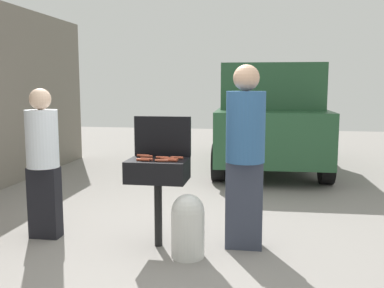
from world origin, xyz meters
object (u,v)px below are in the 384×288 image
hot_dog_1 (171,160)px  hot_dog_9 (162,160)px  person_right (245,150)px  hot_dog_4 (146,159)px  hot_dog_7 (143,160)px  hot_dog_2 (172,159)px  hot_dog_8 (143,156)px  bbq_grill (158,173)px  hot_dog_3 (147,156)px  hot_dog_6 (162,158)px  person_left (43,158)px  propane_tank (188,225)px  hot_dog_0 (167,158)px  hot_dog_5 (177,158)px  parked_minivan (269,116)px

hot_dog_1 → hot_dog_9: (-0.08, -0.03, 0.00)m
hot_dog_9 → person_right: (0.80, 0.22, 0.09)m
hot_dog_4 → hot_dog_7: 0.06m
hot_dog_2 → hot_dog_8: same height
hot_dog_9 → bbq_grill: bearing=120.2°
hot_dog_3 → hot_dog_6: 0.19m
person_left → person_right: (2.14, 0.06, 0.13)m
bbq_grill → propane_tank: (0.35, -0.24, -0.44)m
hot_dog_3 → hot_dog_1: bearing=-32.6°
hot_dog_7 → hot_dog_6: bearing=46.8°
bbq_grill → hot_dog_0: 0.18m
hot_dog_2 → hot_dog_7: same height
hot_dog_1 → hot_dog_3: bearing=147.4°
hot_dog_0 → hot_dog_5: (0.09, 0.06, 0.00)m
bbq_grill → hot_dog_4: bearing=-145.8°
propane_tank → hot_dog_6: bearing=137.4°
hot_dog_6 → hot_dog_9: (0.03, -0.17, 0.00)m
hot_dog_3 → hot_dog_4: size_ratio=1.00×
hot_dog_6 → hot_dog_2: bearing=-36.8°
hot_dog_2 → hot_dog_9: (-0.09, -0.08, 0.00)m
hot_dog_0 → hot_dog_4: size_ratio=1.00×
bbq_grill → hot_dog_8: 0.28m
hot_dog_6 → person_right: (0.83, 0.06, 0.09)m
hot_dog_1 → person_right: 0.75m
hot_dog_5 → hot_dog_8: same height
hot_dog_3 → hot_dog_9: (0.21, -0.22, 0.00)m
hot_dog_4 → propane_tank: (0.45, -0.18, -0.60)m
hot_dog_7 → hot_dog_9: (0.19, -0.00, 0.00)m
propane_tank → hot_dog_1: bearing=142.6°
hot_dog_3 → hot_dog_9: 0.31m
hot_dog_2 → hot_dog_8: 0.39m
hot_dog_7 → propane_tank: size_ratio=0.21×
person_right → parked_minivan: parked_minivan is taller
hot_dog_0 → hot_dog_6: size_ratio=1.00×
person_left → hot_dog_0: bearing=13.6°
hot_dog_5 → hot_dog_7: 0.36m
hot_dog_1 → person_right: size_ratio=0.07×
bbq_grill → hot_dog_6: hot_dog_6 is taller
hot_dog_0 → hot_dog_5: 0.11m
hot_dog_5 → parked_minivan: bearing=78.4°
hot_dog_2 → hot_dog_0: bearing=142.2°
hot_dog_1 → hot_dog_4: size_ratio=1.00×
hot_dog_2 → hot_dog_4: 0.25m
person_left → hot_dog_5: bearing=16.3°
hot_dog_2 → hot_dog_8: (-0.34, 0.18, 0.00)m
hot_dog_1 → person_right: (0.72, 0.19, 0.09)m
hot_dog_1 → hot_dog_9: bearing=-160.7°
hot_dog_0 → hot_dog_8: 0.32m
hot_dog_0 → person_left: bearing=178.2°
hot_dog_0 → hot_dog_4: same height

